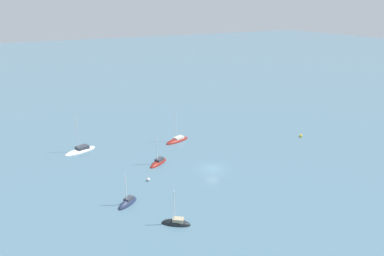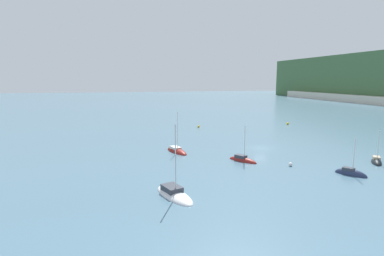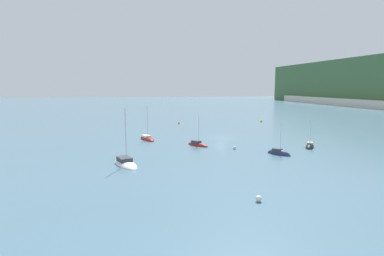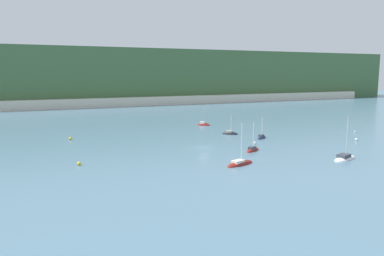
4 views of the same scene
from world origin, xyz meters
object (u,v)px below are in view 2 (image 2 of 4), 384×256
sailboat_2 (243,160)px  sailboat_3 (177,152)px  sailboat_1 (376,162)px  mooring_buoy_0 (290,164)px  mooring_buoy_4 (288,124)px  sailboat_0 (351,174)px  sailboat_5 (174,195)px  mooring_buoy_3 (199,126)px

sailboat_2 → sailboat_3: size_ratio=0.80×
sailboat_1 → mooring_buoy_0: (-1.98, -15.99, 0.23)m
sailboat_1 → mooring_buoy_4: bearing=-153.4°
sailboat_0 → sailboat_5: (1.51, -28.29, 0.04)m
sailboat_2 → mooring_buoy_3: (-38.93, 2.43, 0.25)m
mooring_buoy_4 → sailboat_0: bearing=-21.5°
sailboat_3 → mooring_buoy_3: bearing=139.3°
sailboat_5 → mooring_buoy_3: bearing=142.5°
mooring_buoy_0 → mooring_buoy_4: 49.43m
sailboat_0 → sailboat_5: sailboat_5 is taller
sailboat_3 → mooring_buoy_3: size_ratio=12.81×
mooring_buoy_3 → sailboat_2: bearing=-3.6°
sailboat_3 → mooring_buoy_3: sailboat_3 is taller
sailboat_2 → sailboat_3: (-9.73, -10.29, -0.02)m
sailboat_1 → mooring_buoy_0: 16.11m
sailboat_5 → mooring_buoy_3: 54.91m
mooring_buoy_0 → mooring_buoy_3: bearing=-174.5°
sailboat_5 → sailboat_2: bearing=111.9°
sailboat_1 → sailboat_5: (6.05, -37.83, 0.03)m
sailboat_3 → mooring_buoy_0: bearing=31.7°
sailboat_2 → sailboat_3: sailboat_3 is taller
sailboat_0 → mooring_buoy_3: size_ratio=9.52×
sailboat_1 → sailboat_5: sailboat_5 is taller
sailboat_0 → sailboat_2: bearing=-164.9°
sailboat_1 → sailboat_5: 38.31m
sailboat_2 → mooring_buoy_4: 49.26m
sailboat_2 → sailboat_5: sailboat_5 is taller
sailboat_0 → sailboat_1: bearing=82.0°
sailboat_3 → sailboat_5: size_ratio=0.92×
sailboat_2 → sailboat_3: 14.17m
sailboat_0 → sailboat_5: 28.33m
sailboat_1 → mooring_buoy_0: size_ratio=10.39×
mooring_buoy_4 → mooring_buoy_0: bearing=-31.2°
mooring_buoy_0 → sailboat_3: bearing=-131.1°
sailboat_0 → mooring_buoy_3: 51.60m
sailboat_0 → mooring_buoy_3: bearing=158.4°
sailboat_2 → sailboat_5: 20.05m
sailboat_0 → mooring_buoy_4: bearing=125.1°
sailboat_3 → sailboat_0: bearing=30.5°
sailboat_2 → sailboat_5: size_ratio=0.74×
sailboat_2 → sailboat_5: bearing=-82.3°
sailboat_3 → mooring_buoy_3: (-29.20, 12.73, 0.27)m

